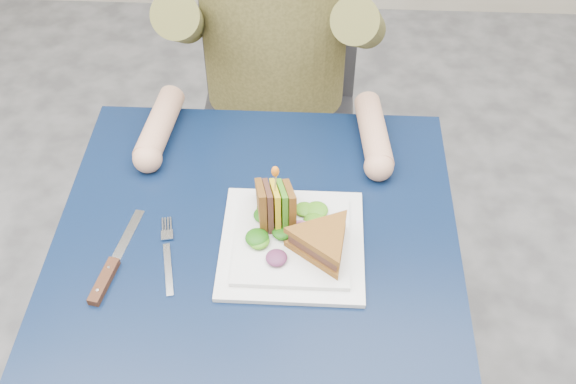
# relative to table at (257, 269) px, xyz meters

# --- Properties ---
(table) EXTENTS (0.75, 0.75, 0.73)m
(table) POSITION_rel_table_xyz_m (0.00, 0.00, 0.00)
(table) COLOR black
(table) RESTS_ON ground
(chair) EXTENTS (0.42, 0.40, 0.93)m
(chair) POSITION_rel_table_xyz_m (0.00, 0.67, -0.11)
(chair) COLOR #47474C
(chair) RESTS_ON ground
(plate) EXTENTS (0.26, 0.26, 0.02)m
(plate) POSITION_rel_table_xyz_m (0.07, -0.00, 0.09)
(plate) COLOR white
(plate) RESTS_ON table
(sandwich_flat) EXTENTS (0.20, 0.20, 0.05)m
(sandwich_flat) POSITION_rel_table_xyz_m (0.12, -0.03, 0.12)
(sandwich_flat) COLOR brown
(sandwich_flat) RESTS_ON plate
(sandwich_upright) EXTENTS (0.09, 0.15, 0.15)m
(sandwich_upright) POSITION_rel_table_xyz_m (0.04, 0.04, 0.13)
(sandwich_upright) COLOR brown
(sandwich_upright) RESTS_ON plate
(fork) EXTENTS (0.05, 0.18, 0.01)m
(fork) POSITION_rel_table_xyz_m (-0.15, -0.04, 0.08)
(fork) COLOR silver
(fork) RESTS_ON table
(knife) EXTENTS (0.06, 0.22, 0.02)m
(knife) POSITION_rel_table_xyz_m (-0.25, -0.08, 0.09)
(knife) COLOR silver
(knife) RESTS_ON table
(toothpick) EXTENTS (0.01, 0.01, 0.06)m
(toothpick) POSITION_rel_table_xyz_m (0.04, 0.04, 0.20)
(toothpick) COLOR tan
(toothpick) RESTS_ON sandwich_upright
(toothpick_frill) EXTENTS (0.01, 0.01, 0.02)m
(toothpick_frill) POSITION_rel_table_xyz_m (0.04, 0.04, 0.23)
(toothpick_frill) COLOR orange
(toothpick_frill) RESTS_ON sandwich_upright
(lettuce_spill) EXTENTS (0.15, 0.13, 0.02)m
(lettuce_spill) POSITION_rel_table_xyz_m (0.07, 0.01, 0.11)
(lettuce_spill) COLOR #337A14
(lettuce_spill) RESTS_ON plate
(onion_ring) EXTENTS (0.04, 0.04, 0.02)m
(onion_ring) POSITION_rel_table_xyz_m (0.08, 0.00, 0.11)
(onion_ring) COLOR #9E4C7A
(onion_ring) RESTS_ON plate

